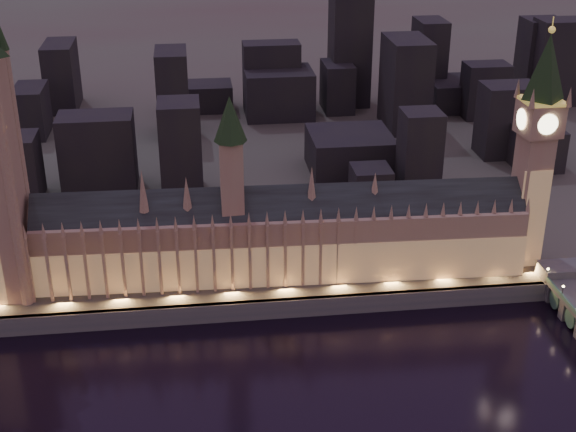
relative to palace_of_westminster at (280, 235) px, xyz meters
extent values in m
plane|color=black|center=(-2.56, -61.74, -26.37)|extent=(2000.00, 2000.00, 0.00)
cube|color=#4B3431|center=(-2.56, 458.26, -22.37)|extent=(2000.00, 960.00, 8.00)
cube|color=#45494D|center=(-2.56, -20.74, -22.37)|extent=(2000.00, 2.50, 8.00)
cube|color=#9F6F5B|center=(0.91, 0.26, -4.37)|extent=(200.55, 26.52, 28.00)
cube|color=tan|center=(0.91, -9.99, -9.37)|extent=(200.00, 0.50, 18.00)
cube|color=black|center=(0.91, 0.26, 12.63)|extent=(200.42, 22.79, 16.26)
cube|color=#9F6F5B|center=(-19.09, 0.26, 25.63)|extent=(9.00, 9.00, 32.00)
cone|color=#1B3217|center=(-19.09, 0.26, 50.63)|extent=(13.00, 13.00, 18.00)
cube|color=#9F6F5B|center=(-99.09, -10.34, -4.37)|extent=(1.20, 1.20, 28.00)
cone|color=#9F6F5B|center=(-99.09, -9.74, 12.63)|extent=(2.00, 2.00, 6.00)
cube|color=#9F6F5B|center=(-91.95, -10.34, -4.37)|extent=(1.20, 1.20, 28.00)
cone|color=#9F6F5B|center=(-91.95, -9.74, 12.63)|extent=(2.00, 2.00, 6.00)
cube|color=#9F6F5B|center=(-84.81, -10.34, -4.37)|extent=(1.20, 1.20, 28.00)
cone|color=#9F6F5B|center=(-84.81, -9.74, 12.63)|extent=(2.00, 2.00, 6.00)
cube|color=#9F6F5B|center=(-77.66, -10.34, -4.37)|extent=(1.20, 1.20, 28.00)
cone|color=#9F6F5B|center=(-77.66, -9.74, 12.63)|extent=(2.00, 2.00, 6.00)
cube|color=#9F6F5B|center=(-70.52, -10.34, -4.37)|extent=(1.20, 1.20, 28.00)
cone|color=#9F6F5B|center=(-70.52, -9.74, 12.63)|extent=(2.00, 2.00, 6.00)
cube|color=#9F6F5B|center=(-63.38, -10.34, -4.37)|extent=(1.20, 1.20, 28.00)
cone|color=#9F6F5B|center=(-63.38, -9.74, 12.63)|extent=(2.00, 2.00, 6.00)
cube|color=#9F6F5B|center=(-56.24, -10.34, -4.37)|extent=(1.20, 1.20, 28.00)
cone|color=#9F6F5B|center=(-56.24, -9.74, 12.63)|extent=(2.00, 2.00, 6.00)
cube|color=#9F6F5B|center=(-49.09, -10.34, -4.37)|extent=(1.20, 1.20, 28.00)
cone|color=#9F6F5B|center=(-49.09, -9.74, 12.63)|extent=(2.00, 2.00, 6.00)
cube|color=#9F6F5B|center=(-41.95, -10.34, -4.37)|extent=(1.20, 1.20, 28.00)
cone|color=#9F6F5B|center=(-41.95, -9.74, 12.63)|extent=(2.00, 2.00, 6.00)
cube|color=#9F6F5B|center=(-34.81, -10.34, -4.37)|extent=(1.20, 1.20, 28.00)
cone|color=#9F6F5B|center=(-34.81, -9.74, 12.63)|extent=(2.00, 2.00, 6.00)
cube|color=#9F6F5B|center=(-27.66, -10.34, -4.37)|extent=(1.20, 1.20, 28.00)
cone|color=#9F6F5B|center=(-27.66, -9.74, 12.63)|extent=(2.00, 2.00, 6.00)
cube|color=#9F6F5B|center=(-20.52, -10.34, -4.37)|extent=(1.20, 1.20, 28.00)
cone|color=#9F6F5B|center=(-20.52, -9.74, 12.63)|extent=(2.00, 2.00, 6.00)
cube|color=#9F6F5B|center=(-13.38, -10.34, -4.37)|extent=(1.20, 1.20, 28.00)
cone|color=#9F6F5B|center=(-13.38, -9.74, 12.63)|extent=(2.00, 2.00, 6.00)
cube|color=#9F6F5B|center=(-6.24, -10.34, -4.37)|extent=(1.20, 1.20, 28.00)
cone|color=#9F6F5B|center=(-6.24, -9.74, 12.63)|extent=(2.00, 2.00, 6.00)
cube|color=#9F6F5B|center=(0.91, -10.34, -4.37)|extent=(1.20, 1.20, 28.00)
cone|color=#9F6F5B|center=(0.91, -9.74, 12.63)|extent=(2.00, 2.00, 6.00)
cube|color=#9F6F5B|center=(8.05, -10.34, -4.37)|extent=(1.20, 1.20, 28.00)
cone|color=#9F6F5B|center=(8.05, -9.74, 12.63)|extent=(2.00, 2.00, 6.00)
cube|color=#9F6F5B|center=(15.19, -10.34, -4.37)|extent=(1.20, 1.20, 28.00)
cone|color=#9F6F5B|center=(15.19, -9.74, 12.63)|extent=(2.00, 2.00, 6.00)
cube|color=#9F6F5B|center=(22.34, -10.34, -4.37)|extent=(1.20, 1.20, 28.00)
cone|color=#9F6F5B|center=(22.34, -9.74, 12.63)|extent=(2.00, 2.00, 6.00)
cube|color=#9F6F5B|center=(29.48, -10.34, -4.37)|extent=(1.20, 1.20, 28.00)
cone|color=#9F6F5B|center=(29.48, -9.74, 12.63)|extent=(2.00, 2.00, 6.00)
cube|color=#9F6F5B|center=(36.62, -10.34, -4.37)|extent=(1.20, 1.20, 28.00)
cone|color=#9F6F5B|center=(36.62, -9.74, 12.63)|extent=(2.00, 2.00, 6.00)
cube|color=#9F6F5B|center=(43.76, -10.34, -4.37)|extent=(1.20, 1.20, 28.00)
cone|color=#9F6F5B|center=(43.76, -9.74, 12.63)|extent=(2.00, 2.00, 6.00)
cube|color=#9F6F5B|center=(50.91, -10.34, -4.37)|extent=(1.20, 1.20, 28.00)
cone|color=#9F6F5B|center=(50.91, -9.74, 12.63)|extent=(2.00, 2.00, 6.00)
cube|color=#9F6F5B|center=(58.05, -10.34, -4.37)|extent=(1.20, 1.20, 28.00)
cone|color=#9F6F5B|center=(58.05, -9.74, 12.63)|extent=(2.00, 2.00, 6.00)
cube|color=#9F6F5B|center=(65.19, -10.34, -4.37)|extent=(1.20, 1.20, 28.00)
cone|color=#9F6F5B|center=(65.19, -9.74, 12.63)|extent=(2.00, 2.00, 6.00)
cube|color=#9F6F5B|center=(72.34, -10.34, -4.37)|extent=(1.20, 1.20, 28.00)
cone|color=#9F6F5B|center=(72.34, -9.74, 12.63)|extent=(2.00, 2.00, 6.00)
cube|color=#9F6F5B|center=(79.48, -10.34, -4.37)|extent=(1.20, 1.20, 28.00)
cone|color=#9F6F5B|center=(79.48, -9.74, 12.63)|extent=(2.00, 2.00, 6.00)
cube|color=#9F6F5B|center=(86.62, -10.34, -4.37)|extent=(1.20, 1.20, 28.00)
cone|color=#9F6F5B|center=(86.62, -9.74, 12.63)|extent=(2.00, 2.00, 6.00)
cube|color=#9F6F5B|center=(93.76, -10.34, -4.37)|extent=(1.20, 1.20, 28.00)
cone|color=#9F6F5B|center=(93.76, -9.74, 12.63)|extent=(2.00, 2.00, 6.00)
cube|color=#9F6F5B|center=(100.91, -10.34, -4.37)|extent=(1.20, 1.20, 28.00)
cone|color=#9F6F5B|center=(100.91, -9.74, 12.63)|extent=(2.00, 2.00, 6.00)
cone|color=#9F6F5B|center=(-54.09, 0.26, 22.63)|extent=(4.40, 4.40, 18.00)
cone|color=#9F6F5B|center=(-37.09, 0.26, 20.63)|extent=(4.40, 4.40, 14.00)
cone|color=#9F6F5B|center=(12.91, 0.26, 21.63)|extent=(4.40, 4.40, 16.00)
cone|color=#9F6F5B|center=(38.91, 0.26, 19.63)|extent=(4.40, 4.40, 12.00)
cylinder|color=#9F6F5B|center=(-101.56, -10.74, 29.31)|extent=(4.40, 4.40, 95.36)
cylinder|color=#9F6F5B|center=(-101.56, 11.26, 29.31)|extent=(4.40, 4.40, 95.36)
cone|color=#1B3217|center=(-101.56, 11.26, 81.98)|extent=(5.20, 5.20, 10.00)
cube|color=#9F6F5B|center=(105.44, 0.26, 10.33)|extent=(13.22, 13.22, 57.40)
cube|color=tan|center=(105.44, -5.94, 3.63)|extent=(12.00, 0.50, 44.00)
cube|color=#9F6F5B|center=(105.44, 0.26, 45.82)|extent=(15.00, 15.00, 13.59)
cube|color=#F2C64C|center=(105.44, 0.26, 53.21)|extent=(15.75, 15.75, 1.20)
cone|color=#1B3217|center=(105.44, 0.26, 66.81)|extent=(18.00, 18.00, 26.00)
sphere|color=#F2C64C|center=(105.44, 0.26, 81.31)|extent=(2.80, 2.80, 2.80)
cylinder|color=#F2C64C|center=(105.44, 0.26, 83.81)|extent=(0.40, 0.40, 5.00)
cylinder|color=#FFF2BF|center=(105.44, -7.49, 45.82)|extent=(8.40, 0.50, 8.40)
cylinder|color=#FFF2BF|center=(105.44, 8.01, 45.82)|extent=(8.40, 0.50, 8.40)
cylinder|color=#FFF2BF|center=(97.69, 0.26, 45.82)|extent=(0.50, 8.40, 8.40)
cylinder|color=#FFF2BF|center=(113.19, 0.26, 45.82)|extent=(0.50, 8.40, 8.40)
cone|color=#9F6F5B|center=(97.94, -7.24, 56.61)|extent=(2.60, 2.60, 8.00)
cone|color=#9F6F5B|center=(97.94, 7.76, 56.61)|extent=(2.60, 2.60, 8.00)
cone|color=#9F6F5B|center=(112.94, -7.24, 56.61)|extent=(2.60, 2.60, 8.00)
cone|color=#9F6F5B|center=(112.94, 7.76, 56.61)|extent=(2.60, 2.60, 8.00)
cube|color=#45494D|center=(116.63, -16.74, -17.62)|extent=(18.96, 12.00, 9.50)
cylinder|color=black|center=(107.55, -36.02, -13.67)|extent=(0.30, 0.30, 4.40)
sphere|color=#FFD88C|center=(107.55, -36.02, -11.37)|extent=(1.00, 1.00, 1.00)
cube|color=#45494D|center=(116.63, -21.74, -22.02)|extent=(17.07, 4.00, 9.50)
cylinder|color=black|center=(107.55, -21.74, -13.67)|extent=(0.30, 0.30, 4.40)
sphere|color=#FFD88C|center=(107.55, -21.74, -11.37)|extent=(1.00, 1.00, 1.00)
cylinder|color=#2F694E|center=(116.63, -28.88, -21.67)|extent=(16.69, 8.00, 8.00)
cube|color=black|center=(53.68, 68.85, -9.00)|extent=(19.03, 19.80, 18.75)
cube|color=black|center=(222.54, 222.39, 10.67)|extent=(42.59, 22.95, 58.08)
cube|color=black|center=(81.12, 80.27, 3.27)|extent=(19.65, 20.18, 43.28)
cube|color=black|center=(65.12, 225.56, -2.26)|extent=(19.44, 30.73, 32.22)
cube|color=black|center=(21.07, 231.86, 4.51)|extent=(37.76, 19.44, 45.76)
cube|color=black|center=(-44.29, 187.81, 8.01)|extent=(18.99, 34.57, 52.77)
cube|color=black|center=(-39.98, 95.26, 5.77)|extent=(21.11, 25.14, 48.28)
cube|color=black|center=(-82.88, 106.93, 1.32)|extent=(38.19, 23.57, 39.39)
cube|color=black|center=(149.14, 221.24, -8.80)|extent=(43.78, 39.06, 19.14)
cube|color=black|center=(-119.67, 254.22, 3.82)|extent=(19.72, 40.72, 44.37)
cube|color=black|center=(24.27, 218.04, -3.05)|extent=(44.53, 36.65, 30.63)
cube|color=black|center=(-25.87, 238.11, -9.46)|extent=(40.45, 27.15, 17.82)
cube|color=black|center=(-123.09, 96.34, -1.66)|extent=(24.19, 23.03, 33.42)
cube|color=black|center=(100.50, 183.82, 10.05)|extent=(24.63, 41.01, 56.83)
cube|color=black|center=(-131.54, 198.80, -3.30)|extent=(18.33, 34.81, 30.14)
cube|color=black|center=(51.57, 112.84, -7.48)|extent=(44.15, 42.43, 21.78)
cube|color=black|center=(145.70, 127.58, 2.51)|extent=(30.39, 22.61, 41.76)
cube|color=black|center=(158.25, 197.75, -0.43)|extent=(28.33, 19.81, 35.88)
cube|color=black|center=(155.70, 108.75, -6.89)|extent=(24.83, 31.49, 22.96)
cube|color=black|center=(131.65, 239.85, 9.90)|extent=(19.19, 29.53, 56.55)
cube|color=black|center=(75.30, 238.26, 19.34)|extent=(26.00, 26.00, 75.43)
cube|color=black|center=(211.24, 238.26, 9.41)|extent=(26.00, 26.00, 55.56)
camera|label=1|loc=(-33.43, -293.54, 145.39)|focal=50.00mm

